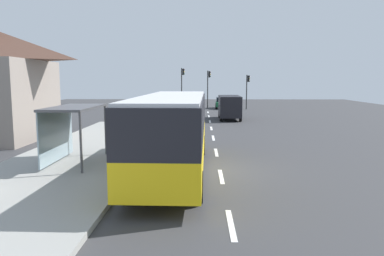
{
  "coord_description": "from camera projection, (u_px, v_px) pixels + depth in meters",
  "views": [
    {
      "loc": [
        -0.55,
        -15.54,
        3.81
      ],
      "look_at": [
        -1.0,
        2.52,
        1.5
      ],
      "focal_mm": 34.97,
      "sensor_mm": 36.0,
      "label": 1
    }
  ],
  "objects": [
    {
      "name": "white_van",
      "position": [
        229.0,
        106.0,
        36.46
      ],
      "size": [
        2.07,
        5.22,
        2.3
      ],
      "color": "black",
      "rests_on": "ground"
    },
    {
      "name": "sedan_near",
      "position": [
        222.0,
        103.0,
        50.8
      ],
      "size": [
        1.92,
        4.44,
        1.52
      ],
      "color": "#195933",
      "rests_on": "ground"
    },
    {
      "name": "lane_stripe_seg_3",
      "position": [
        213.0,
        138.0,
        24.8
      ],
      "size": [
        0.16,
        2.2,
        0.01
      ],
      "primitive_type": "cube",
      "color": "silver",
      "rests_on": "ground"
    },
    {
      "name": "bus_shelter",
      "position": [
        68.0,
        120.0,
        16.4
      ],
      "size": [
        1.8,
        4.0,
        2.5
      ],
      "color": "#4C4C51",
      "rests_on": "sidewalk_platform"
    },
    {
      "name": "lane_stripe_seg_5",
      "position": [
        210.0,
        121.0,
        34.71
      ],
      "size": [
        0.16,
        2.2,
        0.01
      ],
      "primitive_type": "cube",
      "color": "silver",
      "rests_on": "ground"
    },
    {
      "name": "lane_stripe_seg_6",
      "position": [
        209.0,
        116.0,
        39.67
      ],
      "size": [
        0.16,
        2.2,
        0.01
      ],
      "primitive_type": "cube",
      "color": "silver",
      "rests_on": "ground"
    },
    {
      "name": "lane_stripe_seg_4",
      "position": [
        211.0,
        128.0,
        29.75
      ],
      "size": [
        0.16,
        2.2,
        0.01
      ],
      "primitive_type": "cube",
      "color": "silver",
      "rests_on": "ground"
    },
    {
      "name": "sidewalk_platform",
      "position": [
        80.0,
        158.0,
        18.01
      ],
      "size": [
        6.2,
        30.0,
        0.18
      ],
      "primitive_type": "cube",
      "color": "#999993",
      "rests_on": "ground"
    },
    {
      "name": "recycling_bin_red",
      "position": [
        126.0,
        146.0,
        18.08
      ],
      "size": [
        0.52,
        0.52,
        0.95
      ],
      "primitive_type": "cylinder",
      "color": "red",
      "rests_on": "sidewalk_platform"
    },
    {
      "name": "traffic_light_near_side",
      "position": [
        247.0,
        86.0,
        49.01
      ],
      "size": [
        0.49,
        0.28,
        4.51
      ],
      "color": "#2D2D2D",
      "rests_on": "ground"
    },
    {
      "name": "lane_stripe_seg_0",
      "position": [
        231.0,
        225.0,
        9.92
      ],
      "size": [
        0.16,
        2.2,
        0.01
      ],
      "primitive_type": "cube",
      "color": "silver",
      "rests_on": "ground"
    },
    {
      "name": "traffic_light_far_side",
      "position": [
        182.0,
        82.0,
        49.95
      ],
      "size": [
        0.49,
        0.28,
        5.43
      ],
      "color": "#2D2D2D",
      "rests_on": "ground"
    },
    {
      "name": "lane_stripe_seg_2",
      "position": [
        216.0,
        152.0,
        19.84
      ],
      "size": [
        0.16,
        2.2,
        0.01
      ],
      "primitive_type": "cube",
      "color": "silver",
      "rests_on": "ground"
    },
    {
      "name": "bus",
      "position": [
        173.0,
        129.0,
        15.23
      ],
      "size": [
        2.68,
        11.05,
        3.21
      ],
      "color": "yellow",
      "rests_on": "ground"
    },
    {
      "name": "lane_stripe_seg_1",
      "position": [
        221.0,
        176.0,
        14.88
      ],
      "size": [
        0.16,
        2.2,
        0.01
      ],
      "primitive_type": "cube",
      "color": "silver",
      "rests_on": "ground"
    },
    {
      "name": "lane_stripe_seg_7",
      "position": [
        208.0,
        112.0,
        44.63
      ],
      "size": [
        0.16,
        2.2,
        0.01
      ],
      "primitive_type": "cube",
      "color": "silver",
      "rests_on": "ground"
    },
    {
      "name": "traffic_light_median",
      "position": [
        208.0,
        83.0,
        50.68
      ],
      "size": [
        0.49,
        0.28,
        5.11
      ],
      "color": "#2D2D2D",
      "rests_on": "ground"
    },
    {
      "name": "recycling_bin_green",
      "position": [
        129.0,
        143.0,
        18.78
      ],
      "size": [
        0.52,
        0.52,
        0.95
      ],
      "primitive_type": "cylinder",
      "color": "green",
      "rests_on": "sidewalk_platform"
    },
    {
      "name": "recycling_bin_yellow",
      "position": [
        123.0,
        149.0,
        17.39
      ],
      "size": [
        0.52,
        0.52,
        0.95
      ],
      "primitive_type": "cylinder",
      "color": "yellow",
      "rests_on": "sidewalk_platform"
    },
    {
      "name": "ground_plane",
      "position": [
        208.0,
        129.0,
        29.76
      ],
      "size": [
        56.0,
        92.0,
        0.04
      ],
      "primitive_type": "cube",
      "color": "#38383A"
    }
  ]
}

